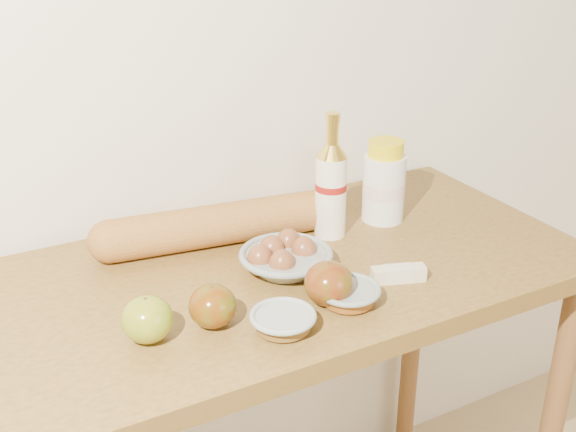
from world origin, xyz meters
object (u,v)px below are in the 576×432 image
(table, at_px, (281,321))
(egg_bowl, at_px, (284,258))
(cream_bottle, at_px, (384,184))
(bourbon_bottle, at_px, (331,187))
(baguette, at_px, (216,225))

(table, distance_m, egg_bowl, 0.15)
(cream_bottle, bearing_deg, bourbon_bottle, 168.75)
(egg_bowl, bearing_deg, bourbon_bottle, 30.17)
(egg_bowl, bearing_deg, cream_bottle, 18.94)
(egg_bowl, bearing_deg, baguette, 112.96)
(baguette, bearing_deg, egg_bowl, -59.10)
(table, relative_size, cream_bottle, 6.63)
(table, distance_m, baguette, 0.23)
(bourbon_bottle, height_order, egg_bowl, bourbon_bottle)
(egg_bowl, distance_m, baguette, 0.18)
(table, height_order, cream_bottle, cream_bottle)
(baguette, bearing_deg, table, -57.12)
(bourbon_bottle, distance_m, egg_bowl, 0.20)
(table, relative_size, bourbon_bottle, 4.53)
(table, relative_size, baguette, 2.31)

